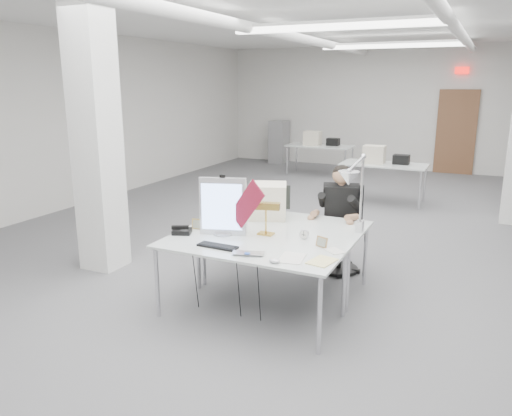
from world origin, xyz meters
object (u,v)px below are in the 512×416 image
at_px(desk_main, 250,246).
at_px(bankers_lamp, 266,220).
at_px(architect_lamp, 356,194).
at_px(desk_phone, 182,231).
at_px(laptop, 247,255).
at_px(monitor, 223,206).
at_px(seated_person, 340,202).
at_px(beige_monitor, 268,201).
at_px(office_chair, 340,229).

relative_size(desk_main, bankers_lamp, 5.60).
xyz_separation_m(bankers_lamp, architect_lamp, (0.86, 0.26, 0.30)).
distance_m(bankers_lamp, architect_lamp, 0.94).
bearing_deg(desk_phone, laptop, -42.49).
distance_m(desk_main, monitor, 0.55).
xyz_separation_m(seated_person, architect_lamp, (0.40, -0.89, 0.32)).
bearing_deg(beige_monitor, seated_person, 15.71).
distance_m(laptop, desk_phone, 0.98).
relative_size(office_chair, beige_monitor, 2.60).
bearing_deg(seated_person, bankers_lamp, -127.68).
bearing_deg(office_chair, bankers_lamp, -126.85).
distance_m(beige_monitor, architect_lamp, 1.19).
bearing_deg(architect_lamp, desk_main, -139.59).
bearing_deg(architect_lamp, seated_person, 117.37).
bearing_deg(desk_phone, office_chair, 28.36).
bearing_deg(bankers_lamp, beige_monitor, 96.55).
xyz_separation_m(desk_main, laptop, (0.11, -0.30, 0.02)).
height_order(office_chair, architect_lamp, architect_lamp).
distance_m(desk_main, bankers_lamp, 0.42).
height_order(desk_main, laptop, laptop).
relative_size(monitor, laptop, 2.06).
distance_m(seated_person, bankers_lamp, 1.24).
relative_size(monitor, desk_phone, 3.18).
distance_m(desk_main, office_chair, 1.66).
xyz_separation_m(desk_main, office_chair, (0.45, 1.58, -0.19)).
xyz_separation_m(laptop, desk_phone, (-0.92, 0.34, 0.01)).
height_order(office_chair, monitor, monitor).
height_order(desk_main, desk_phone, desk_phone).
distance_m(desk_main, desk_phone, 0.81).
bearing_deg(office_chair, desk_phone, -145.29).
height_order(bankers_lamp, architect_lamp, architect_lamp).
bearing_deg(beige_monitor, bankers_lamp, -89.12).
distance_m(desk_main, beige_monitor, 1.05).
xyz_separation_m(seated_person, monitor, (-0.86, -1.33, 0.15)).
relative_size(desk_main, beige_monitor, 4.26).
height_order(office_chair, desk_phone, office_chair).
bearing_deg(seated_person, office_chair, 74.10).
bearing_deg(bankers_lamp, office_chair, 53.37).
xyz_separation_m(monitor, bankers_lamp, (0.40, 0.18, -0.14)).
relative_size(desk_phone, beige_monitor, 0.45).
bearing_deg(monitor, bankers_lamp, 7.24).
height_order(desk_main, beige_monitor, beige_monitor).
relative_size(laptop, bankers_lamp, 0.90).
distance_m(office_chair, laptop, 1.93).
distance_m(seated_person, beige_monitor, 0.89).
bearing_deg(architect_lamp, bankers_lamp, -159.59).
height_order(desk_main, office_chair, office_chair).
bearing_deg(seated_person, laptop, -116.48).
bearing_deg(office_chair, laptop, -116.21).
xyz_separation_m(desk_main, bankers_lamp, (-0.01, 0.38, 0.17)).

